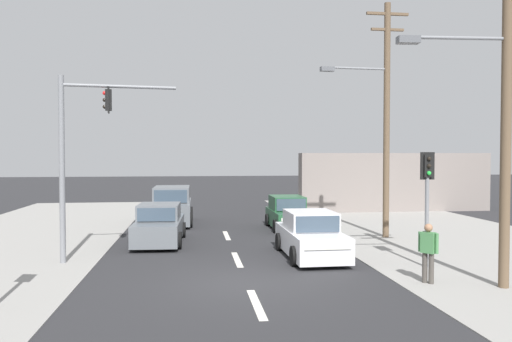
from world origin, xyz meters
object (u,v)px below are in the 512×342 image
(utility_pole_foreground_right, at_px, (501,102))
(sedan_oncoming_near, at_px, (159,225))
(pedestal_signal_right_kerb, at_px, (427,189))
(utility_pole_midground_right, at_px, (384,112))
(suv_receding_far, at_px, (172,207))
(traffic_signal_mast, at_px, (80,144))
(sedan_crossing_left, at_px, (311,236))
(pedestrian_at_kerb, at_px, (428,250))
(hatchback_oncoming_mid, at_px, (288,214))

(utility_pole_foreground_right, bearing_deg, sedan_oncoming_near, 139.26)
(pedestal_signal_right_kerb, bearing_deg, utility_pole_midground_right, 81.71)
(pedestal_signal_right_kerb, bearing_deg, suv_receding_far, 126.68)
(utility_pole_foreground_right, relative_size, pedestal_signal_right_kerb, 2.52)
(traffic_signal_mast, bearing_deg, utility_pole_foreground_right, -21.93)
(sedan_crossing_left, distance_m, pedestrian_at_kerb, 4.51)
(sedan_oncoming_near, xyz_separation_m, suv_receding_far, (0.29, 5.50, 0.18))
(pedestal_signal_right_kerb, bearing_deg, hatchback_oncoming_mid, 107.16)
(traffic_signal_mast, height_order, sedan_crossing_left, traffic_signal_mast)
(utility_pole_midground_right, xyz_separation_m, suv_receding_far, (-8.95, 5.33, -4.38))
(utility_pole_midground_right, bearing_deg, pedestal_signal_right_kerb, -98.29)
(traffic_signal_mast, relative_size, suv_receding_far, 1.32)
(sedan_crossing_left, xyz_separation_m, hatchback_oncoming_mid, (0.49, 6.55, -0.00))
(suv_receding_far, bearing_deg, hatchback_oncoming_mid, -22.94)
(pedestal_signal_right_kerb, bearing_deg, utility_pole_foreground_right, -73.20)
(utility_pole_foreground_right, relative_size, sedan_oncoming_near, 2.08)
(sedan_oncoming_near, bearing_deg, hatchback_oncoming_mid, 28.89)
(suv_receding_far, xyz_separation_m, hatchback_oncoming_mid, (5.48, -2.32, -0.18))
(utility_pole_midground_right, xyz_separation_m, traffic_signal_mast, (-11.52, -3.46, -1.43))
(sedan_oncoming_near, relative_size, pedestrian_at_kerb, 2.64)
(hatchback_oncoming_mid, height_order, pedestrian_at_kerb, pedestrian_at_kerb)
(sedan_oncoming_near, distance_m, sedan_crossing_left, 6.26)
(utility_pole_foreground_right, xyz_separation_m, sedan_crossing_left, (-3.90, 4.54, -4.13))
(suv_receding_far, distance_m, pedestrian_at_kerb, 14.68)
(traffic_signal_mast, relative_size, pedestrian_at_kerb, 3.68)
(utility_pole_midground_right, relative_size, pedestrian_at_kerb, 6.01)
(utility_pole_midground_right, xyz_separation_m, hatchback_oncoming_mid, (-3.47, 3.01, -4.56))
(traffic_signal_mast, xyz_separation_m, sedan_crossing_left, (7.56, -0.08, -3.13))
(sedan_oncoming_near, relative_size, suv_receding_far, 0.95)
(utility_pole_midground_right, bearing_deg, sedan_crossing_left, -138.29)
(traffic_signal_mast, relative_size, sedan_oncoming_near, 1.39)
(utility_pole_midground_right, distance_m, hatchback_oncoming_mid, 6.47)
(traffic_signal_mast, distance_m, hatchback_oncoming_mid, 10.79)
(sedan_oncoming_near, height_order, hatchback_oncoming_mid, sedan_oncoming_near)
(suv_receding_far, height_order, pedestrian_at_kerb, suv_receding_far)
(utility_pole_foreground_right, distance_m, pedestal_signal_right_kerb, 3.54)
(traffic_signal_mast, height_order, sedan_oncoming_near, traffic_signal_mast)
(pedestal_signal_right_kerb, height_order, pedestrian_at_kerb, pedestal_signal_right_kerb)
(suv_receding_far, bearing_deg, utility_pole_foreground_right, -56.45)
(traffic_signal_mast, height_order, hatchback_oncoming_mid, traffic_signal_mast)
(suv_receding_far, relative_size, hatchback_oncoming_mid, 1.25)
(utility_pole_foreground_right, bearing_deg, sedan_crossing_left, 130.65)
(utility_pole_midground_right, relative_size, suv_receding_far, 2.15)
(sedan_oncoming_near, xyz_separation_m, sedan_crossing_left, (5.28, -3.37, 0.00))
(utility_pole_foreground_right, bearing_deg, hatchback_oncoming_mid, 107.08)
(utility_pole_midground_right, xyz_separation_m, sedan_oncoming_near, (-9.24, -0.17, -4.56))
(utility_pole_foreground_right, distance_m, pedestrian_at_kerb, 4.28)
(hatchback_oncoming_mid, relative_size, pedestrian_at_kerb, 2.24)
(utility_pole_midground_right, xyz_separation_m, sedan_crossing_left, (-3.96, -3.53, -4.56))
(sedan_crossing_left, xyz_separation_m, pedestrian_at_kerb, (2.29, -3.88, 0.22))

